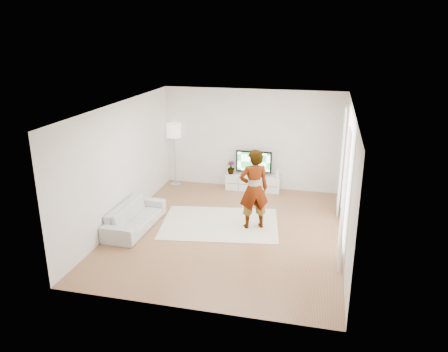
% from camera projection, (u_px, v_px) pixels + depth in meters
% --- Properties ---
extents(floor, '(6.00, 6.00, 0.00)m').
position_uv_depth(floor, '(228.00, 230.00, 9.85)').
color(floor, '#A37349').
rests_on(floor, ground).
extents(ceiling, '(6.00, 6.00, 0.00)m').
position_uv_depth(ceiling, '(228.00, 107.00, 8.97)').
color(ceiling, white).
rests_on(ceiling, wall_back).
extents(wall_left, '(0.02, 6.00, 2.80)m').
position_uv_depth(wall_left, '(122.00, 164.00, 9.96)').
color(wall_left, white).
rests_on(wall_left, floor).
extents(wall_right, '(0.02, 6.00, 2.80)m').
position_uv_depth(wall_right, '(348.00, 180.00, 8.86)').
color(wall_right, white).
rests_on(wall_right, floor).
extents(wall_back, '(5.00, 0.02, 2.80)m').
position_uv_depth(wall_back, '(252.00, 140.00, 12.18)').
color(wall_back, white).
rests_on(wall_back, floor).
extents(wall_front, '(5.00, 0.02, 2.80)m').
position_uv_depth(wall_front, '(184.00, 230.00, 6.64)').
color(wall_front, white).
rests_on(wall_front, floor).
extents(window, '(0.01, 2.60, 2.50)m').
position_uv_depth(window, '(347.00, 173.00, 9.13)').
color(window, white).
rests_on(window, wall_right).
extents(curtain_near, '(0.04, 0.70, 2.60)m').
position_uv_depth(curtain_near, '(344.00, 200.00, 7.98)').
color(curtain_near, white).
rests_on(curtain_near, floor).
extents(curtain_far, '(0.04, 0.70, 2.60)m').
position_uv_depth(curtain_far, '(341.00, 161.00, 10.37)').
color(curtain_far, white).
rests_on(curtain_far, floor).
extents(media_console, '(1.52, 0.43, 0.43)m').
position_uv_depth(media_console, '(253.00, 183.00, 12.32)').
color(media_console, white).
rests_on(media_console, floor).
extents(television, '(1.00, 0.20, 0.70)m').
position_uv_depth(television, '(254.00, 162.00, 12.15)').
color(television, black).
rests_on(television, media_console).
extents(game_console, '(0.08, 0.18, 0.23)m').
position_uv_depth(game_console, '(277.00, 173.00, 12.06)').
color(game_console, white).
rests_on(game_console, media_console).
extents(potted_plant, '(0.22, 0.22, 0.37)m').
position_uv_depth(potted_plant, '(231.00, 168.00, 12.33)').
color(potted_plant, '#3F7238').
rests_on(potted_plant, media_console).
extents(rug, '(2.94, 2.31, 0.01)m').
position_uv_depth(rug, '(220.00, 223.00, 10.20)').
color(rug, silver).
rests_on(rug, floor).
extents(player, '(0.79, 0.67, 1.84)m').
position_uv_depth(player, '(254.00, 189.00, 9.72)').
color(player, '#334772').
rests_on(player, rug).
extents(sofa, '(0.79, 1.93, 0.56)m').
position_uv_depth(sofa, '(135.00, 217.00, 9.89)').
color(sofa, silver).
rests_on(sofa, floor).
extents(floor_lamp, '(0.40, 0.40, 1.81)m').
position_uv_depth(floor_lamp, '(174.00, 133.00, 12.34)').
color(floor_lamp, silver).
rests_on(floor_lamp, floor).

